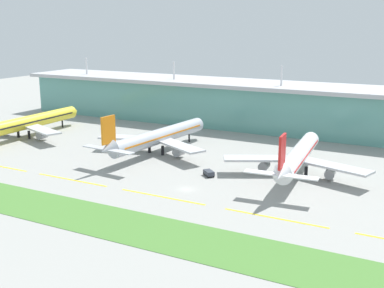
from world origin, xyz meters
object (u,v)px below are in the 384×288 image
(airliner_near_middle, at_px, (158,137))
(airliner_far_middle, at_px, (298,156))
(airliner_nearest, at_px, (25,123))
(pushback_tug, at_px, (209,173))

(airliner_near_middle, height_order, airliner_far_middle, same)
(airliner_nearest, distance_m, airliner_near_middle, 66.12)
(airliner_far_middle, bearing_deg, pushback_tug, -150.26)
(airliner_nearest, relative_size, airliner_near_middle, 1.07)
(airliner_nearest, bearing_deg, pushback_tug, -7.78)
(airliner_nearest, height_order, pushback_tug, airliner_nearest)
(airliner_nearest, distance_m, airliner_far_middle, 121.75)
(airliner_far_middle, distance_m, pushback_tug, 29.77)
(airliner_far_middle, relative_size, pushback_tug, 12.20)
(airliner_far_middle, bearing_deg, airliner_near_middle, 176.97)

